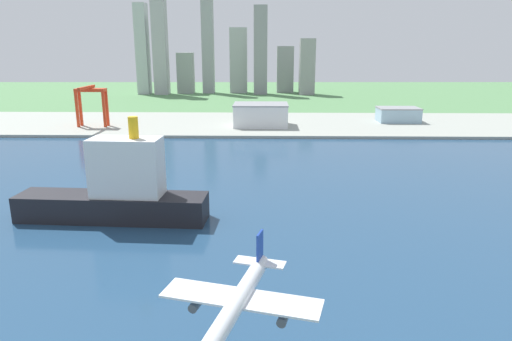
{
  "coord_description": "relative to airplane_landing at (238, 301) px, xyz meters",
  "views": [
    {
      "loc": [
        9.67,
        43.65,
        73.61
      ],
      "look_at": [
        5.64,
        229.89,
        23.69
      ],
      "focal_mm": 32.4,
      "sensor_mm": 36.0,
      "label": 1
    }
  ],
  "objects": [
    {
      "name": "distant_skyline",
      "position": [
        -69.08,
        676.33,
        37.28
      ],
      "size": [
        282.05,
        60.53,
        159.1
      ],
      "color": "#ADB3B6",
      "rests_on": "ground"
    },
    {
      "name": "warehouse_main",
      "position": [
        0.66,
        343.28,
        -10.33
      ],
      "size": [
        50.14,
        37.05,
        20.52
      ],
      "color": "white",
      "rests_on": "industrial_pier"
    },
    {
      "name": "airplane_landing",
      "position": [
        0.0,
        0.0,
        0.0
      ],
      "size": [
        34.93,
        41.23,
        11.94
      ],
      "color": "silver"
    },
    {
      "name": "cargo_ship",
      "position": [
        -58.33,
        104.8,
        -9.81
      ],
      "size": [
        83.45,
        21.41,
        45.63
      ],
      "color": "black",
      "rests_on": "water_bay"
    },
    {
      "name": "ground_plane",
      "position": [
        -4.14,
        171.89,
        -23.11
      ],
      "size": [
        2400.0,
        2400.0,
        0.0
      ],
      "primitive_type": "plane",
      "color": "#538551"
    },
    {
      "name": "industrial_pier",
      "position": [
        -4.14,
        361.89,
        -21.86
      ],
      "size": [
        840.0,
        140.0,
        2.5
      ],
      "primitive_type": "cube",
      "color": "#9A9F95",
      "rests_on": "ground"
    },
    {
      "name": "water_bay",
      "position": [
        -4.14,
        111.89,
        -23.04
      ],
      "size": [
        840.0,
        360.0,
        0.15
      ],
      "primitive_type": "cube",
      "color": "navy",
      "rests_on": "ground"
    },
    {
      "name": "port_crane_red",
      "position": [
        -154.37,
        335.11,
        6.49
      ],
      "size": [
        27.21,
        35.74,
        37.39
      ],
      "color": "red",
      "rests_on": "industrial_pier"
    },
    {
      "name": "warehouse_annex",
      "position": [
        135.23,
        369.71,
        -13.58
      ],
      "size": [
        39.7,
        26.56,
        14.02
      ],
      "color": "#99BCD1",
      "rests_on": "industrial_pier"
    }
  ]
}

